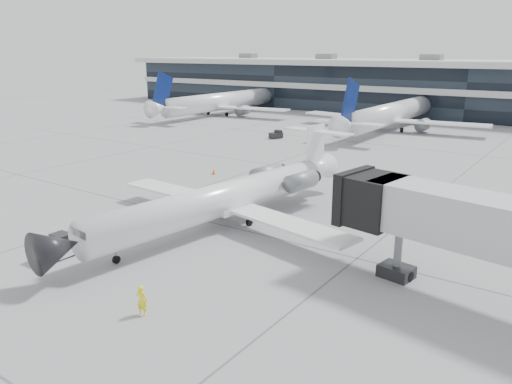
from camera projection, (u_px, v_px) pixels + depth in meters
The scene contains 9 objects.
ground at pixel (236, 228), 38.14m from camera, with size 220.00×220.00×0.00m, color gray.
terminal at pixel (479, 92), 101.45m from camera, with size 170.00×22.00×10.00m, color black.
bg_jet_left at pixel (223, 114), 106.30m from camera, with size 32.00×40.00×9.60m, color white, non-canonical shape.
bg_jet_center at pixel (391, 130), 85.93m from camera, with size 32.00×40.00×9.60m, color white, non-canonical shape.
regional_jet at pixel (226, 197), 38.25m from camera, with size 22.89×28.57×6.60m.
ramp_worker at pixel (142, 300), 25.45m from camera, with size 0.60×0.39×1.65m, color #FFF41A.
baggage_tug at pixel (56, 248), 32.52m from camera, with size 1.44×2.43×1.54m.
traffic_cone at pixel (214, 172), 54.72m from camera, with size 0.46×0.46×0.61m.
far_tug at pixel (276, 135), 77.14m from camera, with size 1.75×2.27×1.27m.
Camera 1 is at (21.85, -28.56, 13.10)m, focal length 35.00 mm.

